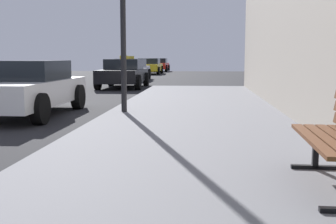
{
  "coord_description": "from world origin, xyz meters",
  "views": [
    {
      "loc": [
        4.11,
        -1.88,
        1.34
      ],
      "look_at": [
        3.56,
        4.82,
        0.47
      ],
      "focal_mm": 44.97,
      "sensor_mm": 36.0,
      "label": 1
    }
  ],
  "objects_px": {
    "car_black": "(124,73)",
    "car_yellow": "(149,66)",
    "car_white": "(26,88)",
    "car_silver": "(131,69)",
    "car_red": "(159,65)"
  },
  "relations": [
    {
      "from": "car_black",
      "to": "car_yellow",
      "type": "xyz_separation_m",
      "value": [
        -0.87,
        15.88,
        0.0
      ]
    },
    {
      "from": "car_white",
      "to": "car_silver",
      "type": "xyz_separation_m",
      "value": [
        -0.2,
        15.51,
        0.0
      ]
    },
    {
      "from": "car_yellow",
      "to": "car_silver",
      "type": "bearing_deg",
      "value": 90.67
    },
    {
      "from": "car_silver",
      "to": "car_white",
      "type": "bearing_deg",
      "value": 90.74
    },
    {
      "from": "car_red",
      "to": "car_yellow",
      "type": "bearing_deg",
      "value": 89.33
    },
    {
      "from": "car_yellow",
      "to": "car_red",
      "type": "relative_size",
      "value": 0.98
    },
    {
      "from": "car_yellow",
      "to": "car_white",
      "type": "bearing_deg",
      "value": 90.71
    },
    {
      "from": "car_white",
      "to": "car_red",
      "type": "height_order",
      "value": "same"
    },
    {
      "from": "car_silver",
      "to": "car_yellow",
      "type": "relative_size",
      "value": 0.92
    },
    {
      "from": "car_white",
      "to": "car_black",
      "type": "relative_size",
      "value": 1.01
    },
    {
      "from": "car_silver",
      "to": "car_yellow",
      "type": "xyz_separation_m",
      "value": [
        -0.11,
        9.57,
        0.0
      ]
    },
    {
      "from": "car_black",
      "to": "car_silver",
      "type": "bearing_deg",
      "value": -83.12
    },
    {
      "from": "car_white",
      "to": "car_silver",
      "type": "relative_size",
      "value": 1.0
    },
    {
      "from": "car_white",
      "to": "car_yellow",
      "type": "relative_size",
      "value": 0.92
    },
    {
      "from": "car_black",
      "to": "car_silver",
      "type": "height_order",
      "value": "same"
    }
  ]
}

